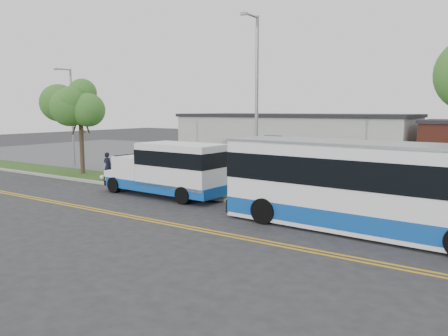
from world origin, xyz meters
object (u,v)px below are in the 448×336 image
Objects in this scene: streetlight_near at (256,101)px; parked_car_b at (166,156)px; transit_bus at (382,189)px; shuttle_bus at (172,168)px; streetlight_far at (71,113)px; parked_car_a at (219,159)px; pedestrian at (108,166)px; tree_west at (80,105)px.

parked_car_b is at bearing 148.51° from streetlight_near.
transit_bus is (7.47, -3.31, -3.45)m from streetlight_near.
shuttle_bus is at bearing -32.14° from parked_car_b.
shuttle_bus is at bearing 176.86° from transit_bus.
streetlight_far is at bearing 169.80° from transit_bus.
parked_car_a is at bearing 31.54° from streetlight_far.
parked_car_a is (2.49, 9.55, -0.25)m from pedestrian.
streetlight_far is 9.16m from pedestrian.
parked_car_b is (-5.36, -0.46, 0.00)m from parked_car_a.
parked_car_b is at bearing 49.72° from streetlight_far.
streetlight_far is 1.02× the size of shuttle_bus.
pedestrian is 0.45× the size of parked_car_a.
tree_west is 0.54× the size of transit_bus.
transit_bus is (22.47, -3.78, -3.34)m from tree_west.
streetlight_near reaches higher than parked_car_b.
streetlight_far reaches higher than shuttle_bus.
parked_car_a is (10.35, 6.36, -3.70)m from streetlight_far.
streetlight_far is 27.28m from transit_bus.
shuttle_bus is (-4.06, -2.16, -3.65)m from streetlight_near.
parked_car_a is at bearing 145.10° from transit_bus.
streetlight_near reaches higher than tree_west.
streetlight_near is (15.00, -0.47, 0.11)m from tree_west.
streetlight_near is 2.32× the size of parked_car_a.
streetlight_near is 5.87m from shuttle_bus.
pedestrian is 9.53m from parked_car_b.
streetlight_near is 8.87m from transit_bus.
parked_car_a is at bearing 19.99° from parked_car_b.
tree_west is 23.03m from transit_bus.
shuttle_bus is 0.61× the size of transit_bus.
tree_west is 11.80m from shuttle_bus.
streetlight_near is at bearing 177.26° from pedestrian.
streetlight_near is at bearing -8.05° from streetlight_far.
transit_bus reaches higher than shuttle_bus.
pedestrian reaches higher than parked_car_b.
pedestrian is (-18.61, 2.80, -0.76)m from transit_bus.
pedestrian is at bearing 169.10° from shuttle_bus.
transit_bus is at bearing -42.69° from parked_car_a.
streetlight_far is at bearing 151.02° from tree_west.
tree_west is 0.88× the size of shuttle_bus.
streetlight_far is (-19.00, 2.69, -0.76)m from streetlight_near.
parked_car_b is (-21.48, 11.88, -1.00)m from transit_bus.
parked_car_b is at bearing 135.02° from shuttle_bus.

